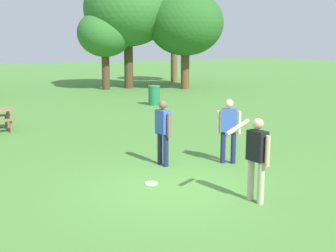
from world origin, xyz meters
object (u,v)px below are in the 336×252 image
tree_far_right (105,34)px  tree_slender_mid (128,9)px  frisbee (151,183)px  trash_can_further_along (154,95)px  person_catcher (163,128)px  person_thrower (256,153)px  person_bystander (229,127)px  tree_back_left (185,23)px  tree_back_right (174,21)px

tree_far_right → tree_slender_mid: size_ratio=0.67×
frisbee → trash_can_further_along: bearing=60.2°
person_catcher → tree_far_right: bearing=71.0°
person_thrower → person_catcher: bearing=93.9°
person_catcher → frisbee: bearing=-130.5°
person_bystander → tree_back_left: bearing=59.9°
frisbee → tree_far_right: 20.21m
tree_back_right → tree_slender_mid: bearing=-154.4°
frisbee → tree_back_right: bearing=56.8°
tree_far_right → tree_back_left: bearing=-26.5°
tree_slender_mid → person_thrower: bearing=-109.9°
tree_back_left → tree_back_right: 5.23m
frisbee → tree_back_right: (13.79, 21.06, 4.62)m
tree_far_right → tree_slender_mid: bearing=-1.4°
person_bystander → tree_far_right: bearing=76.1°
person_catcher → tree_far_right: tree_far_right is taller
tree_slender_mid → tree_back_right: size_ratio=1.23×
person_bystander → frisbee: (-2.49, -0.45, -0.93)m
person_bystander → trash_can_further_along: 10.79m
frisbee → tree_slender_mid: bearing=65.1°
tree_back_left → person_thrower: bearing=-119.8°
person_catcher → trash_can_further_along: size_ratio=1.71×
frisbee → tree_back_right: 25.59m
tree_back_left → tree_back_right: tree_back_left is taller
frisbee → tree_back_left: tree_back_left is taller
person_thrower → person_bystander: same height
frisbee → person_thrower: bearing=-59.1°
trash_can_further_along → frisbee: bearing=-119.8°
tree_far_right → person_bystander: bearing=-103.9°
person_catcher → person_bystander: 1.67m
frisbee → trash_can_further_along: (6.08, 10.62, 0.47)m
person_catcher → frisbee: (-0.97, -1.14, -0.93)m
person_thrower → tree_back_left: size_ratio=0.26×
person_catcher → person_bystander: (1.52, -0.69, 0.00)m
tree_far_right → person_catcher: bearing=-109.0°
tree_far_right → tree_back_left: 5.28m
tree_back_left → tree_far_right: bearing=153.5°
person_thrower → tree_far_right: tree_far_right is taller
person_catcher → tree_back_right: 23.97m
frisbee → person_catcher: bearing=49.5°
tree_far_right → tree_back_right: (6.80, 2.43, 1.05)m
person_bystander → frisbee: 2.70m
tree_far_right → tree_slender_mid: tree_slender_mid is taller
tree_far_right → tree_back_right: 7.30m
tree_slender_mid → tree_back_left: bearing=-37.1°
person_catcher → trash_can_further_along: person_catcher is taller
frisbee → trash_can_further_along: size_ratio=0.30×
person_catcher → tree_far_right: 18.68m
tree_back_left → tree_back_right: size_ratio=1.03×
frisbee → tree_far_right: tree_far_right is taller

